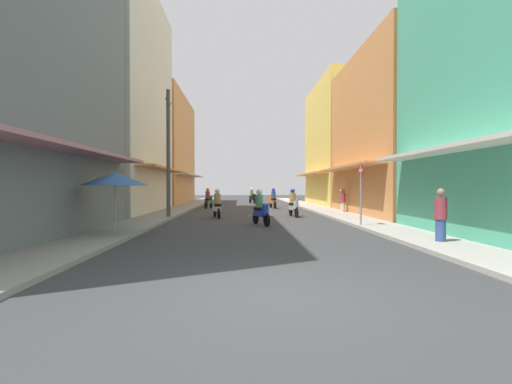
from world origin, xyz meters
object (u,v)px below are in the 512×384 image
at_px(motorbike_white, 217,205).
at_px(motorbike_silver, 293,204).
at_px(utility_pole, 168,153).
at_px(street_sign_no_entry, 361,186).
at_px(pedestrian_midway, 441,217).
at_px(motorbike_blue, 261,209).
at_px(motorbike_black, 252,196).
at_px(vendor_umbrella, 115,179).
at_px(motorbike_green, 208,199).
at_px(motorbike_orange, 273,199).
at_px(pedestrian_crossing, 343,199).

bearing_deg(motorbike_white, motorbike_silver, 8.99).
height_order(motorbike_silver, utility_pole, utility_pole).
height_order(utility_pole, street_sign_no_entry, utility_pole).
bearing_deg(motorbike_silver, pedestrian_midway, -74.70).
bearing_deg(motorbike_silver, motorbike_blue, -114.82).
relative_size(motorbike_black, vendor_umbrella, 0.80).
height_order(motorbike_green, pedestrian_midway, pedestrian_midway).
bearing_deg(motorbike_green, street_sign_no_entry, -61.72).
bearing_deg(motorbike_green, motorbike_silver, -55.56).
relative_size(pedestrian_midway, vendor_umbrella, 0.75).
height_order(motorbike_green, utility_pole, utility_pole).
distance_m(motorbike_white, utility_pole, 3.72).
xyz_separation_m(pedestrian_midway, street_sign_no_entry, (-0.86, 4.47, 0.90)).
height_order(motorbike_white, vendor_umbrella, vendor_umbrella).
relative_size(motorbike_orange, vendor_umbrella, 0.82).
bearing_deg(motorbike_orange, motorbike_silver, -86.58).
distance_m(motorbike_black, street_sign_no_entry, 22.45).
distance_m(motorbike_green, motorbike_blue, 12.87).
xyz_separation_m(motorbike_black, motorbike_white, (-2.39, -16.98, 0.00)).
distance_m(motorbike_silver, motorbike_blue, 4.92).
height_order(motorbike_black, motorbike_orange, same).
height_order(motorbike_black, motorbike_white, same).
bearing_deg(street_sign_no_entry, pedestrian_crossing, 79.62).
relative_size(motorbike_orange, utility_pole, 0.27).
relative_size(motorbike_blue, pedestrian_crossing, 1.08).
height_order(motorbike_green, pedestrian_crossing, pedestrian_crossing).
bearing_deg(motorbike_blue, pedestrian_crossing, 50.47).
bearing_deg(motorbike_black, utility_pole, -105.51).
bearing_deg(motorbike_white, motorbike_orange, 66.54).
bearing_deg(motorbike_black, street_sign_no_entry, -80.28).
xyz_separation_m(motorbike_silver, vendor_umbrella, (-7.15, -8.02, 1.25)).
bearing_deg(motorbike_black, vendor_umbrella, -102.30).
xyz_separation_m(motorbike_black, vendor_umbrella, (-5.31, -24.33, 1.25)).
bearing_deg(pedestrian_midway, motorbike_silver, 105.30).
xyz_separation_m(motorbike_blue, vendor_umbrella, (-5.09, -3.56, 1.25)).
xyz_separation_m(motorbike_orange, street_sign_no_entry, (2.42, -13.78, 1.01)).
xyz_separation_m(pedestrian_midway, utility_pole, (-9.51, 9.05, 2.62)).
height_order(motorbike_blue, motorbike_orange, same).
relative_size(motorbike_green, pedestrian_crossing, 1.11).
bearing_deg(motorbike_silver, utility_pole, -169.77).
bearing_deg(motorbike_white, motorbike_black, 81.98).
bearing_deg(vendor_umbrella, motorbike_blue, 34.99).
relative_size(pedestrian_midway, utility_pole, 0.24).
bearing_deg(vendor_umbrella, motorbike_green, 83.94).
xyz_separation_m(vendor_umbrella, street_sign_no_entry, (9.09, 2.23, -0.23)).
bearing_deg(motorbike_blue, motorbike_silver, 65.18).
distance_m(motorbike_white, pedestrian_crossing, 8.14).
relative_size(motorbike_green, vendor_umbrella, 0.82).
distance_m(motorbike_orange, pedestrian_crossing, 7.00).
bearing_deg(pedestrian_crossing, motorbike_black, 110.31).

